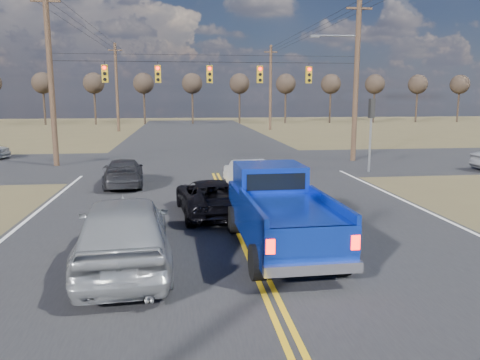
{
  "coord_description": "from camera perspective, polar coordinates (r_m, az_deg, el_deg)",
  "views": [
    {
      "loc": [
        -1.72,
        -10.18,
        4.01
      ],
      "look_at": [
        0.02,
        3.73,
        1.5
      ],
      "focal_mm": 35.0,
      "sensor_mm": 36.0,
      "label": 1
    }
  ],
  "objects": [
    {
      "name": "treeline",
      "position": [
        37.22,
        -4.6,
        12.72
      ],
      "size": [
        87.0,
        117.8,
        7.4
      ],
      "color": "#33261C",
      "rests_on": "ground"
    },
    {
      "name": "dgrey_car_queue",
      "position": [
        21.83,
        -14.0,
        0.9
      ],
      "size": [
        2.07,
        4.39,
        1.24
      ],
      "primitive_type": "imported",
      "rotation": [
        0.0,
        0.0,
        3.22
      ],
      "color": "#2B2B30",
      "rests_on": "ground"
    },
    {
      "name": "white_car_queue",
      "position": [
        20.66,
        0.92,
        0.78
      ],
      "size": [
        1.85,
        4.08,
        1.3
      ],
      "primitive_type": "imported",
      "rotation": [
        0.0,
        0.0,
        3.27
      ],
      "color": "white",
      "rests_on": "ground"
    },
    {
      "name": "ground",
      "position": [
        11.07,
        2.34,
        -11.08
      ],
      "size": [
        160.0,
        160.0,
        0.0
      ],
      "primitive_type": "plane",
      "color": "brown",
      "rests_on": "ground"
    },
    {
      "name": "road_main",
      "position": [
        20.64,
        -2.22,
        -1.06
      ],
      "size": [
        14.0,
        120.0,
        0.02
      ],
      "primitive_type": "cube",
      "color": "#28282B",
      "rests_on": "ground"
    },
    {
      "name": "utility_poles",
      "position": [
        27.26,
        -3.6,
        12.69
      ],
      "size": [
        19.6,
        58.32,
        10.0
      ],
      "color": "#473323",
      "rests_on": "ground"
    },
    {
      "name": "silver_suv",
      "position": [
        11.32,
        -13.98,
        -6.1
      ],
      "size": [
        2.54,
        5.43,
        1.8
      ],
      "primitive_type": "imported",
      "rotation": [
        0.0,
        0.0,
        3.22
      ],
      "color": "#95989C",
      "rests_on": "ground"
    },
    {
      "name": "black_suv",
      "position": [
        16.08,
        -3.7,
        -2.07
      ],
      "size": [
        2.46,
        4.57,
        1.22
      ],
      "primitive_type": "imported",
      "rotation": [
        0.0,
        0.0,
        3.24
      ],
      "color": "black",
      "rests_on": "ground"
    },
    {
      "name": "pickup_truck",
      "position": [
        12.37,
        4.82,
        -3.86
      ],
      "size": [
        2.37,
        5.66,
        2.11
      ],
      "rotation": [
        0.0,
        0.0,
        0.03
      ],
      "color": "black",
      "rests_on": "ground"
    },
    {
      "name": "road_cross",
      "position": [
        28.51,
        -3.61,
        2.04
      ],
      "size": [
        120.0,
        12.0,
        0.02
      ],
      "primitive_type": "cube",
      "color": "#28282B",
      "rests_on": "ground"
    },
    {
      "name": "signal_gantry",
      "position": [
        28.07,
        -2.66,
        12.29
      ],
      "size": [
        19.6,
        4.83,
        10.0
      ],
      "color": "#473323",
      "rests_on": "ground"
    }
  ]
}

